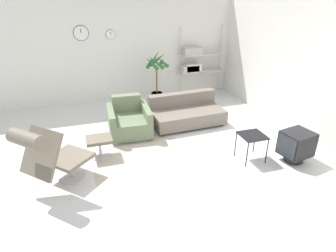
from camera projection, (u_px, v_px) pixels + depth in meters
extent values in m
plane|color=silver|center=(158.00, 155.00, 5.54)|extent=(12.00, 12.00, 0.00)
cube|color=silver|center=(123.00, 47.00, 7.67)|extent=(12.00, 0.06, 2.80)
cylinder|color=black|center=(81.00, 33.00, 7.19)|extent=(0.36, 0.01, 0.36)
cylinder|color=white|center=(81.00, 33.00, 7.19)|extent=(0.34, 0.02, 0.34)
cube|color=black|center=(81.00, 31.00, 7.16)|extent=(0.01, 0.01, 0.10)
cylinder|color=black|center=(111.00, 34.00, 7.41)|extent=(0.23, 0.01, 0.23)
cylinder|color=white|center=(111.00, 34.00, 7.41)|extent=(0.22, 0.02, 0.22)
cube|color=black|center=(111.00, 33.00, 7.38)|extent=(0.01, 0.01, 0.07)
cube|color=silver|center=(306.00, 68.00, 5.74)|extent=(0.06, 12.00, 2.80)
cylinder|color=#BCB29E|center=(159.00, 166.00, 5.20)|extent=(2.21, 2.21, 0.01)
cylinder|color=#BCBCC1|center=(72.00, 176.00, 4.92)|extent=(0.62, 0.62, 0.02)
cylinder|color=#BCBCC1|center=(71.00, 168.00, 4.85)|extent=(0.06, 0.06, 0.31)
cube|color=#6B6051|center=(69.00, 158.00, 4.76)|extent=(0.85, 0.85, 0.06)
cube|color=#6B6051|center=(41.00, 153.00, 4.24)|extent=(0.71, 0.71, 0.64)
cylinder|color=#6B6051|center=(26.00, 139.00, 3.97)|extent=(0.54, 0.54, 0.21)
cylinder|color=#BCBCC1|center=(101.00, 156.00, 5.49)|extent=(0.36, 0.36, 0.02)
cylinder|color=#BCBCC1|center=(100.00, 148.00, 5.42)|extent=(0.05, 0.05, 0.30)
cube|color=#6B6051|center=(99.00, 139.00, 5.35)|extent=(0.45, 0.39, 0.06)
cube|color=silver|center=(130.00, 133.00, 6.29)|extent=(0.73, 0.77, 0.06)
cube|color=#667556|center=(129.00, 124.00, 6.21)|extent=(0.65, 0.93, 0.33)
cube|color=#667556|center=(126.00, 103.00, 6.37)|extent=(0.61, 0.21, 0.36)
cube|color=#667556|center=(146.00, 118.00, 6.25)|extent=(0.17, 0.90, 0.53)
cube|color=#667556|center=(112.00, 122.00, 6.08)|extent=(0.17, 0.90, 0.53)
cube|color=black|center=(187.00, 123.00, 6.74)|extent=(1.45, 0.77, 0.05)
cube|color=#70665B|center=(187.00, 116.00, 6.67)|extent=(1.61, 0.90, 0.29)
cube|color=#70665B|center=(182.00, 99.00, 6.81)|extent=(1.59, 0.27, 0.30)
cube|color=black|center=(253.00, 135.00, 5.20)|extent=(0.43, 0.43, 0.02)
cylinder|color=black|center=(247.00, 155.00, 5.08)|extent=(0.02, 0.02, 0.48)
cylinder|color=black|center=(267.00, 151.00, 5.19)|extent=(0.02, 0.02, 0.48)
cylinder|color=black|center=(236.00, 144.00, 5.42)|extent=(0.02, 0.02, 0.48)
cylinder|color=black|center=(254.00, 141.00, 5.53)|extent=(0.02, 0.02, 0.48)
cylinder|color=black|center=(294.00, 157.00, 5.34)|extent=(0.33, 0.33, 0.13)
cube|color=black|center=(297.00, 143.00, 5.22)|extent=(0.57, 0.53, 0.43)
cube|color=#282D33|center=(286.00, 147.00, 5.11)|extent=(0.08, 0.38, 0.37)
cylinder|color=#333338|center=(157.00, 98.00, 7.85)|extent=(0.30, 0.30, 0.29)
cylinder|color=#382819|center=(157.00, 93.00, 7.79)|extent=(0.27, 0.27, 0.02)
cylinder|color=brown|center=(157.00, 80.00, 7.64)|extent=(0.04, 0.04, 0.70)
cone|color=#2D6B33|center=(162.00, 62.00, 7.48)|extent=(0.11, 0.34, 0.29)
cone|color=#2D6B33|center=(158.00, 59.00, 7.58)|extent=(0.41, 0.28, 0.37)
cone|color=#2D6B33|center=(154.00, 58.00, 7.52)|extent=(0.35, 0.14, 0.40)
cone|color=#2D6B33|center=(150.00, 62.00, 7.50)|extent=(0.31, 0.37, 0.27)
cone|color=#2D6B33|center=(152.00, 63.00, 7.31)|extent=(0.32, 0.39, 0.31)
cone|color=#2D6B33|center=(156.00, 62.00, 7.26)|extent=(0.44, 0.22, 0.37)
cone|color=#2D6B33|center=(163.00, 62.00, 7.33)|extent=(0.42, 0.35, 0.36)
cylinder|color=#BCBCC1|center=(180.00, 62.00, 8.18)|extent=(0.03, 0.03, 1.86)
cylinder|color=#BCBCC1|center=(220.00, 59.00, 8.51)|extent=(0.03, 0.03, 1.86)
cube|color=silver|center=(201.00, 72.00, 8.37)|extent=(1.25, 0.28, 0.02)
cube|color=silver|center=(202.00, 70.00, 8.36)|extent=(1.25, 0.28, 0.02)
cube|color=silver|center=(202.00, 54.00, 8.16)|extent=(1.25, 0.28, 0.02)
cube|color=beige|center=(190.00, 69.00, 8.22)|extent=(0.45, 0.24, 0.19)
cube|color=silver|center=(193.00, 67.00, 8.23)|extent=(0.44, 0.24, 0.20)
cube|color=#B7B2A8|center=(192.00, 51.00, 8.03)|extent=(0.50, 0.24, 0.19)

